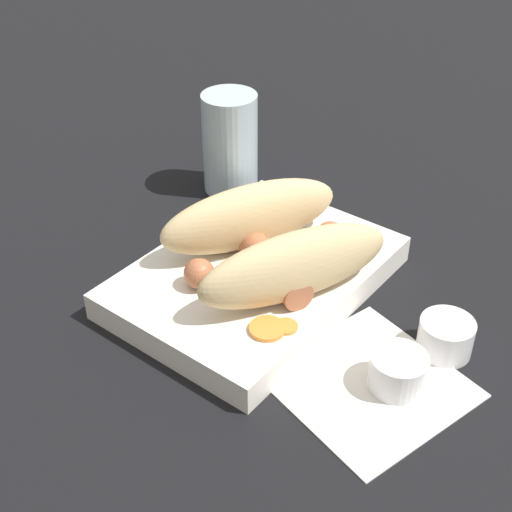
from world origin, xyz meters
TOP-DOWN VIEW (x-y plane):
  - ground_plane at (0.00, 0.00)m, footprint 3.00×3.00m
  - food_tray at (0.00, 0.00)m, footprint 0.25×0.18m
  - bread_roll at (-0.00, 0.01)m, footprint 0.22×0.19m
  - sausage at (-0.00, 0.01)m, footprint 0.15×0.13m
  - pickled_veggies at (0.06, 0.07)m, footprint 0.05×0.04m
  - napkin at (0.04, 0.15)m, footprint 0.17×0.17m
  - condiment_cup_near at (0.03, 0.17)m, footprint 0.05×0.05m
  - condiment_cup_far at (-0.03, 0.18)m, footprint 0.05×0.05m
  - drink_glass at (-0.13, -0.14)m, footprint 0.06×0.06m

SIDE VIEW (x-z plane):
  - ground_plane at x=0.00m, z-range 0.00..0.00m
  - napkin at x=0.04m, z-range 0.00..0.00m
  - food_tray at x=0.00m, z-range 0.00..0.03m
  - condiment_cup_near at x=0.03m, z-range 0.00..0.03m
  - condiment_cup_far at x=-0.03m, z-range 0.00..0.03m
  - pickled_veggies at x=0.06m, z-range 0.03..0.03m
  - sausage at x=0.00m, z-range 0.03..0.05m
  - drink_glass at x=-0.13m, z-range 0.00..0.11m
  - bread_roll at x=0.00m, z-range 0.03..0.09m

